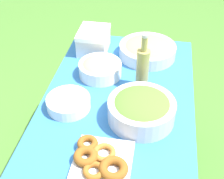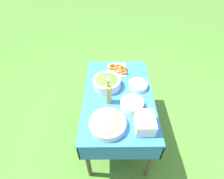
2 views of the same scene
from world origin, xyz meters
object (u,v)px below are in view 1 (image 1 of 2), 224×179
(plate_stack, at_px, (69,103))
(pasta_bowl, at_px, (100,68))
(salad_bowl, at_px, (141,109))
(bread_bowl, at_px, (148,49))
(cooler_box, at_px, (94,40))
(olive_oil_bottle, at_px, (143,67))
(donut_platter, at_px, (100,161))

(plate_stack, bearing_deg, pasta_bowl, -18.49)
(salad_bowl, xyz_separation_m, bread_bowl, (0.57, 0.02, -0.02))
(pasta_bowl, xyz_separation_m, bread_bowl, (0.25, -0.25, -0.00))
(salad_bowl, xyz_separation_m, cooler_box, (0.58, 0.36, 0.01))
(pasta_bowl, relative_size, olive_oil_bottle, 0.75)
(bread_bowl, bearing_deg, cooler_box, 88.07)
(salad_bowl, relative_size, donut_platter, 1.11)
(salad_bowl, relative_size, bread_bowl, 0.93)
(donut_platter, relative_size, olive_oil_bottle, 0.90)
(bread_bowl, bearing_deg, olive_oil_bottle, 178.87)
(bread_bowl, relative_size, cooler_box, 1.55)
(cooler_box, bearing_deg, donut_platter, -166.24)
(salad_bowl, bearing_deg, plate_stack, 86.87)
(pasta_bowl, xyz_separation_m, olive_oil_bottle, (-0.07, -0.24, 0.08))
(salad_bowl, bearing_deg, donut_platter, 155.04)
(salad_bowl, distance_m, cooler_box, 0.68)
(donut_platter, height_order, olive_oil_bottle, olive_oil_bottle)
(olive_oil_bottle, bearing_deg, plate_stack, 123.89)
(salad_bowl, distance_m, donut_platter, 0.34)
(olive_oil_bottle, xyz_separation_m, bread_bowl, (0.32, -0.01, -0.08))
(pasta_bowl, height_order, donut_platter, pasta_bowl)
(cooler_box, bearing_deg, bread_bowl, -91.93)
(plate_stack, relative_size, cooler_box, 0.98)
(pasta_bowl, relative_size, plate_stack, 1.11)
(salad_bowl, height_order, pasta_bowl, salad_bowl)
(plate_stack, relative_size, bread_bowl, 0.63)
(bread_bowl, bearing_deg, donut_platter, 171.77)
(bread_bowl, bearing_deg, salad_bowl, -178.41)
(salad_bowl, distance_m, plate_stack, 0.37)
(donut_platter, xyz_separation_m, cooler_box, (0.89, 0.22, 0.05))
(plate_stack, distance_m, bread_bowl, 0.65)
(donut_platter, relative_size, bread_bowl, 0.83)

